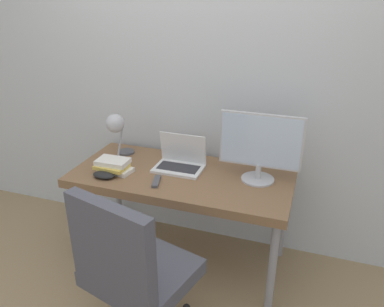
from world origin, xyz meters
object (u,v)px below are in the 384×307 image
at_px(book_stack, 113,166).
at_px(game_controller, 104,175).
at_px(monitor, 260,145).
at_px(office_chair, 131,267).
at_px(desk_lamp, 116,126).
at_px(laptop, 180,162).

height_order(book_stack, game_controller, book_stack).
height_order(monitor, game_controller, monitor).
bearing_deg(monitor, book_stack, -168.19).
bearing_deg(office_chair, desk_lamp, 121.89).
bearing_deg(office_chair, game_controller, 130.50).
distance_m(monitor, game_controller, 1.05).
bearing_deg(office_chair, monitor, 60.99).
bearing_deg(monitor, game_controller, -162.57).
bearing_deg(game_controller, office_chair, -49.50).
distance_m(desk_lamp, game_controller, 0.39).
bearing_deg(game_controller, book_stack, 82.46).
relative_size(desk_lamp, game_controller, 2.23).
height_order(laptop, book_stack, laptop).
height_order(laptop, monitor, monitor).
bearing_deg(laptop, monitor, 0.13).
height_order(laptop, desk_lamp, desk_lamp).
bearing_deg(desk_lamp, monitor, -0.03).
relative_size(laptop, monitor, 0.64).
bearing_deg(desk_lamp, book_stack, -70.26).
relative_size(monitor, game_controller, 3.37).
bearing_deg(game_controller, laptop, 35.52).
height_order(desk_lamp, book_stack, desk_lamp).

